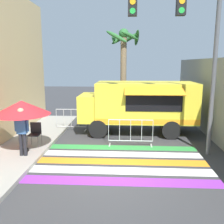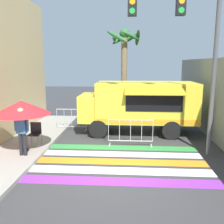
# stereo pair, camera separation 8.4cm
# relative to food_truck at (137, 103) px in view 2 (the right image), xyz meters

# --- Properties ---
(ground_plane) EXTENTS (60.00, 60.00, 0.00)m
(ground_plane) POSITION_rel_food_truck_xyz_m (-0.85, -4.79, -1.51)
(ground_plane) COLOR #38383A
(concrete_wall_right) EXTENTS (0.20, 16.00, 3.68)m
(concrete_wall_right) POSITION_rel_food_truck_xyz_m (3.49, -1.79, 0.33)
(concrete_wall_right) COLOR gray
(concrete_wall_right) RESTS_ON ground_plane
(crosswalk_painted) EXTENTS (6.40, 3.60, 0.01)m
(crosswalk_painted) POSITION_rel_food_truck_xyz_m (-0.85, -3.85, -1.51)
(crosswalk_painted) COLOR purple
(crosswalk_painted) RESTS_ON ground_plane
(food_truck) EXTENTS (5.64, 2.66, 2.54)m
(food_truck) POSITION_rel_food_truck_xyz_m (0.00, 0.00, 0.00)
(food_truck) COLOR yellow
(food_truck) RESTS_ON ground_plane
(traffic_signal_pole) EXTENTS (3.91, 0.29, 6.41)m
(traffic_signal_pole) POSITION_rel_food_truck_xyz_m (1.43, -2.91, 3.09)
(traffic_signal_pole) COLOR #515456
(traffic_signal_pole) RESTS_ON ground_plane
(patio_umbrella) EXTENTS (2.13, 2.13, 1.96)m
(patio_umbrella) POSITION_rel_food_truck_xyz_m (-4.41, -3.31, 0.32)
(patio_umbrella) COLOR black
(patio_umbrella) RESTS_ON sidewalk_left
(folding_chair) EXTENTS (0.45, 0.45, 0.95)m
(folding_chair) POSITION_rel_food_truck_xyz_m (-4.20, -2.67, -0.80)
(folding_chair) COLOR #4C4C51
(folding_chair) RESTS_ON sidewalk_left
(vendor_person) EXTENTS (0.53, 0.23, 1.76)m
(vendor_person) POSITION_rel_food_truck_xyz_m (-4.25, -3.79, -0.36)
(vendor_person) COLOR black
(vendor_person) RESTS_ON sidewalk_left
(barricade_front) EXTENTS (1.90, 0.44, 1.14)m
(barricade_front) POSITION_rel_food_truck_xyz_m (-0.32, -2.02, -0.95)
(barricade_front) COLOR #B7BABF
(barricade_front) RESTS_ON ground_plane
(barricade_side) EXTENTS (1.58, 0.44, 1.14)m
(barricade_side) POSITION_rel_food_truck_xyz_m (-3.36, 0.26, -0.96)
(barricade_side) COLOR #B7BABF
(barricade_side) RESTS_ON ground_plane
(palm_tree) EXTENTS (2.20, 2.30, 5.53)m
(palm_tree) POSITION_rel_food_truck_xyz_m (-0.69, 3.59, 2.28)
(palm_tree) COLOR #7A664C
(palm_tree) RESTS_ON ground_plane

